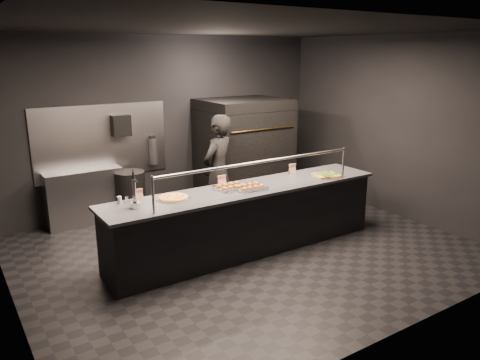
{
  "coord_description": "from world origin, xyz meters",
  "views": [
    {
      "loc": [
        -3.45,
        -5.08,
        2.7
      ],
      "look_at": [
        0.01,
        0.2,
        0.98
      ],
      "focal_mm": 35.0,
      "sensor_mm": 36.0,
      "label": 1
    }
  ],
  "objects_px": {
    "square_pizza": "(327,175)",
    "fire_extinguisher": "(153,151)",
    "slider_tray_a": "(231,187)",
    "towel_dispenser": "(121,125)",
    "worker": "(218,171)",
    "prep_shelf": "(85,197)",
    "beer_tap": "(135,197)",
    "trash_bin": "(131,196)",
    "slider_tray_b": "(250,187)",
    "service_counter": "(247,219)",
    "pizza_oven": "(244,151)",
    "round_pizza": "(173,198)"
  },
  "relations": [
    {
      "from": "service_counter",
      "to": "slider_tray_b",
      "type": "distance_m",
      "value": 0.48
    },
    {
      "from": "fire_extinguisher",
      "to": "service_counter",
      "type": "bearing_deg",
      "value": -81.7
    },
    {
      "from": "towel_dispenser",
      "to": "beer_tap",
      "type": "distance_m",
      "value": 2.52
    },
    {
      "from": "towel_dispenser",
      "to": "worker",
      "type": "xyz_separation_m",
      "value": [
        1.08,
        -1.3,
        -0.65
      ]
    },
    {
      "from": "slider_tray_b",
      "to": "round_pizza",
      "type": "bearing_deg",
      "value": 171.51
    },
    {
      "from": "square_pizza",
      "to": "worker",
      "type": "xyz_separation_m",
      "value": [
        -1.15,
        1.24,
        -0.04
      ]
    },
    {
      "from": "trash_bin",
      "to": "prep_shelf",
      "type": "bearing_deg",
      "value": 164.66
    },
    {
      "from": "beer_tap",
      "to": "slider_tray_a",
      "type": "relative_size",
      "value": 1.01
    },
    {
      "from": "fire_extinguisher",
      "to": "worker",
      "type": "height_order",
      "value": "worker"
    },
    {
      "from": "fire_extinguisher",
      "to": "beer_tap",
      "type": "relative_size",
      "value": 1.03
    },
    {
      "from": "towel_dispenser",
      "to": "trash_bin",
      "type": "height_order",
      "value": "towel_dispenser"
    },
    {
      "from": "service_counter",
      "to": "worker",
      "type": "relative_size",
      "value": 2.29
    },
    {
      "from": "service_counter",
      "to": "prep_shelf",
      "type": "distance_m",
      "value": 2.82
    },
    {
      "from": "trash_bin",
      "to": "slider_tray_b",
      "type": "bearing_deg",
      "value": -67.66
    },
    {
      "from": "service_counter",
      "to": "fire_extinguisher",
      "type": "relative_size",
      "value": 8.12
    },
    {
      "from": "fire_extinguisher",
      "to": "round_pizza",
      "type": "distance_m",
      "value": 2.41
    },
    {
      "from": "service_counter",
      "to": "square_pizza",
      "type": "relative_size",
      "value": 9.2
    },
    {
      "from": "square_pizza",
      "to": "fire_extinguisher",
      "type": "bearing_deg",
      "value": 123.26
    },
    {
      "from": "service_counter",
      "to": "trash_bin",
      "type": "xyz_separation_m",
      "value": [
        -0.9,
        2.13,
        -0.05
      ]
    },
    {
      "from": "square_pizza",
      "to": "worker",
      "type": "distance_m",
      "value": 1.69
    },
    {
      "from": "service_counter",
      "to": "beer_tap",
      "type": "xyz_separation_m",
      "value": [
        -1.6,
        0.02,
        0.6
      ]
    },
    {
      "from": "service_counter",
      "to": "fire_extinguisher",
      "type": "bearing_deg",
      "value": 98.3
    },
    {
      "from": "beer_tap",
      "to": "slider_tray_a",
      "type": "height_order",
      "value": "beer_tap"
    },
    {
      "from": "trash_bin",
      "to": "worker",
      "type": "relative_size",
      "value": 0.46
    },
    {
      "from": "fire_extinguisher",
      "to": "slider_tray_b",
      "type": "xyz_separation_m",
      "value": [
        0.35,
        -2.46,
        -0.11
      ]
    },
    {
      "from": "service_counter",
      "to": "round_pizza",
      "type": "bearing_deg",
      "value": 174.77
    },
    {
      "from": "fire_extinguisher",
      "to": "slider_tray_a",
      "type": "distance_m",
      "value": 2.31
    },
    {
      "from": "square_pizza",
      "to": "beer_tap",
      "type": "bearing_deg",
      "value": 176.66
    },
    {
      "from": "fire_extinguisher",
      "to": "round_pizza",
      "type": "height_order",
      "value": "fire_extinguisher"
    },
    {
      "from": "towel_dispenser",
      "to": "fire_extinguisher",
      "type": "xyz_separation_m",
      "value": [
        0.55,
        0.01,
        -0.49
      ]
    },
    {
      "from": "prep_shelf",
      "to": "beer_tap",
      "type": "bearing_deg",
      "value": -90.01
    },
    {
      "from": "slider_tray_b",
      "to": "square_pizza",
      "type": "relative_size",
      "value": 1.05
    },
    {
      "from": "beer_tap",
      "to": "slider_tray_b",
      "type": "xyz_separation_m",
      "value": [
        1.6,
        -0.08,
        -0.12
      ]
    },
    {
      "from": "fire_extinguisher",
      "to": "slider_tray_b",
      "type": "height_order",
      "value": "fire_extinguisher"
    },
    {
      "from": "beer_tap",
      "to": "trash_bin",
      "type": "distance_m",
      "value": 2.31
    },
    {
      "from": "pizza_oven",
      "to": "square_pizza",
      "type": "relative_size",
      "value": 4.29
    },
    {
      "from": "towel_dispenser",
      "to": "worker",
      "type": "distance_m",
      "value": 1.81
    },
    {
      "from": "prep_shelf",
      "to": "worker",
      "type": "relative_size",
      "value": 0.67
    },
    {
      "from": "trash_bin",
      "to": "round_pizza",
      "type": "bearing_deg",
      "value": -94.64
    },
    {
      "from": "pizza_oven",
      "to": "slider_tray_b",
      "type": "relative_size",
      "value": 4.09
    },
    {
      "from": "pizza_oven",
      "to": "round_pizza",
      "type": "relative_size",
      "value": 4.39
    },
    {
      "from": "round_pizza",
      "to": "slider_tray_a",
      "type": "relative_size",
      "value": 0.9
    },
    {
      "from": "prep_shelf",
      "to": "slider_tray_a",
      "type": "distance_m",
      "value": 2.67
    },
    {
      "from": "fire_extinguisher",
      "to": "trash_bin",
      "type": "relative_size",
      "value": 0.62
    },
    {
      "from": "slider_tray_a",
      "to": "worker",
      "type": "distance_m",
      "value": 1.07
    },
    {
      "from": "slider_tray_a",
      "to": "square_pizza",
      "type": "bearing_deg",
      "value": -9.16
    },
    {
      "from": "round_pizza",
      "to": "pizza_oven",
      "type": "bearing_deg",
      "value": 38.52
    },
    {
      "from": "slider_tray_a",
      "to": "worker",
      "type": "relative_size",
      "value": 0.27
    },
    {
      "from": "prep_shelf",
      "to": "towel_dispenser",
      "type": "distance_m",
      "value": 1.31
    },
    {
      "from": "prep_shelf",
      "to": "slider_tray_b",
      "type": "relative_size",
      "value": 2.57
    }
  ]
}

